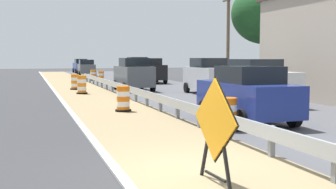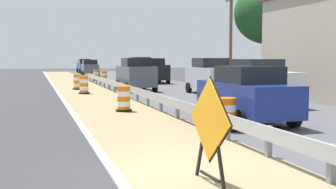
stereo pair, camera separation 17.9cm
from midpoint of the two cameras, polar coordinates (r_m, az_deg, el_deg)
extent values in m
plane|color=#333335|center=(8.17, 2.19, -10.57)|extent=(160.00, 160.00, 0.00)
cube|color=#8E7A56|center=(8.39, 6.03, -10.16)|extent=(3.58, 120.00, 0.01)
cube|color=#ADADA8|center=(7.83, -6.94, -11.29)|extent=(0.20, 120.00, 0.11)
cube|color=#999EA3|center=(11.31, 7.53, -3.39)|extent=(0.08, 59.75, 0.32)
cube|color=slate|center=(7.97, 21.25, -8.72)|extent=(0.12, 0.12, 0.70)
cube|color=slate|center=(9.61, 13.36, -6.20)|extent=(0.12, 0.12, 0.70)
cube|color=slate|center=(11.38, 7.89, -4.36)|extent=(0.12, 0.12, 0.70)
cube|color=slate|center=(13.24, 3.93, -3.00)|extent=(0.12, 0.12, 0.70)
cube|color=slate|center=(15.15, 0.97, -1.97)|extent=(0.12, 0.12, 0.70)
cube|color=slate|center=(17.09, -1.32, -1.17)|extent=(0.12, 0.12, 0.70)
cube|color=slate|center=(19.06, -3.14, -0.54)|extent=(0.12, 0.12, 0.70)
cube|color=slate|center=(21.04, -4.62, -0.02)|extent=(0.12, 0.12, 0.70)
cube|color=slate|center=(23.04, -5.84, 0.41)|extent=(0.12, 0.12, 0.70)
cube|color=slate|center=(25.05, -6.86, 0.77)|extent=(0.12, 0.12, 0.70)
cube|color=slate|center=(27.07, -7.74, 1.08)|extent=(0.12, 0.12, 0.70)
cube|color=slate|center=(29.09, -8.49, 1.34)|extent=(0.12, 0.12, 0.70)
cube|color=slate|center=(31.12, -9.14, 1.57)|extent=(0.12, 0.12, 0.70)
cube|color=slate|center=(33.15, -9.72, 1.77)|extent=(0.12, 0.12, 0.70)
cube|color=slate|center=(35.19, -10.23, 1.95)|extent=(0.12, 0.12, 0.70)
cube|color=slate|center=(37.23, -10.68, 2.10)|extent=(0.12, 0.12, 0.70)
cube|color=slate|center=(39.27, -11.08, 2.25)|extent=(0.12, 0.12, 0.70)
cube|color=black|center=(7.15, 7.09, -8.55)|extent=(0.08, 0.39, 1.06)
cube|color=black|center=(7.75, 4.51, -7.46)|extent=(0.08, 0.39, 1.06)
cube|color=black|center=(7.55, 5.72, -10.96)|extent=(0.09, 0.72, 0.04)
cube|color=orange|center=(7.33, 5.65, -3.43)|extent=(0.13, 1.44, 1.45)
cube|color=black|center=(7.34, 5.77, -3.42)|extent=(0.12, 1.53, 1.53)
cylinder|color=orange|center=(12.77, 7.63, -4.46)|extent=(0.57, 0.57, 0.20)
cylinder|color=white|center=(12.74, 7.64, -3.57)|extent=(0.57, 0.57, 0.20)
cylinder|color=orange|center=(12.71, 7.65, -2.68)|extent=(0.57, 0.57, 0.20)
cylinder|color=white|center=(12.69, 7.66, -1.78)|extent=(0.57, 0.57, 0.20)
cylinder|color=orange|center=(12.67, 7.67, -0.88)|extent=(0.57, 0.57, 0.20)
cylinder|color=black|center=(12.78, 7.63, -4.73)|extent=(0.71, 0.71, 0.08)
cylinder|color=orange|center=(17.29, -6.39, -1.95)|extent=(0.53, 0.53, 0.21)
cylinder|color=white|center=(17.26, -6.39, -1.27)|extent=(0.53, 0.53, 0.21)
cylinder|color=orange|center=(17.24, -6.40, -0.58)|extent=(0.53, 0.53, 0.21)
cylinder|color=white|center=(17.22, -6.41, 0.11)|extent=(0.53, 0.53, 0.21)
cylinder|color=orange|center=(17.21, -6.41, 0.80)|extent=(0.53, 0.53, 0.21)
cylinder|color=black|center=(17.30, -6.38, -2.16)|extent=(0.66, 0.66, 0.08)
cylinder|color=orange|center=(26.01, -11.80, 0.33)|extent=(0.54, 0.54, 0.22)
cylinder|color=white|center=(26.00, -11.80, 0.82)|extent=(0.54, 0.54, 0.22)
cylinder|color=orange|center=(25.98, -11.81, 1.31)|extent=(0.54, 0.54, 0.22)
cylinder|color=white|center=(25.97, -11.82, 1.80)|extent=(0.54, 0.54, 0.22)
cylinder|color=orange|center=(25.96, -11.83, 2.30)|extent=(0.54, 0.54, 0.22)
cylinder|color=black|center=(26.02, -11.79, 0.17)|extent=(0.67, 0.67, 0.08)
cylinder|color=orange|center=(29.59, -12.64, 0.86)|extent=(0.56, 0.56, 0.21)
cylinder|color=white|center=(29.58, -12.65, 1.27)|extent=(0.56, 0.56, 0.21)
cylinder|color=orange|center=(29.57, -12.66, 1.67)|extent=(0.56, 0.56, 0.21)
cylinder|color=white|center=(29.56, -12.67, 2.08)|extent=(0.56, 0.56, 0.21)
cylinder|color=orange|center=(29.55, -12.68, 2.49)|extent=(0.56, 0.56, 0.21)
cylinder|color=black|center=(29.60, -12.64, 0.73)|extent=(0.71, 0.71, 0.08)
cylinder|color=orange|center=(38.02, -9.19, 1.81)|extent=(0.51, 0.51, 0.20)
cylinder|color=white|center=(38.01, -9.20, 2.10)|extent=(0.51, 0.51, 0.20)
cylinder|color=orange|center=(38.00, -9.20, 2.40)|extent=(0.51, 0.51, 0.20)
cylinder|color=white|center=(37.99, -9.20, 2.70)|extent=(0.51, 0.51, 0.20)
cylinder|color=orange|center=(37.99, -9.21, 3.00)|extent=(0.51, 0.51, 0.20)
cylinder|color=black|center=(38.02, -9.19, 1.72)|extent=(0.63, 0.63, 0.08)
cylinder|color=orange|center=(41.00, -10.23, 2.03)|extent=(0.55, 0.55, 0.20)
cylinder|color=white|center=(40.99, -10.24, 2.31)|extent=(0.55, 0.55, 0.20)
cylinder|color=orange|center=(40.98, -10.24, 2.59)|extent=(0.55, 0.55, 0.20)
cylinder|color=white|center=(40.98, -10.25, 2.88)|extent=(0.55, 0.55, 0.20)
cylinder|color=orange|center=(40.97, -10.25, 3.16)|extent=(0.55, 0.55, 0.20)
cylinder|color=black|center=(41.01, -10.23, 1.94)|extent=(0.69, 0.69, 0.08)
cube|color=#4C5156|center=(51.61, -11.14, 3.45)|extent=(1.93, 4.50, 1.07)
cube|color=black|center=(51.42, -11.13, 4.35)|extent=(1.67, 2.10, 0.56)
cylinder|color=black|center=(53.01, -12.24, 2.89)|extent=(0.24, 0.65, 0.64)
cylinder|color=black|center=(53.17, -10.32, 2.93)|extent=(0.24, 0.65, 0.64)
cylinder|color=black|center=(50.09, -11.98, 2.78)|extent=(0.24, 0.65, 0.64)
cylinder|color=black|center=(50.26, -9.96, 2.82)|extent=(0.24, 0.65, 0.64)
cube|color=black|center=(42.17, -4.27, 3.40)|extent=(1.91, 4.09, 1.36)
cube|color=black|center=(42.32, -4.33, 4.71)|extent=(1.70, 1.89, 0.56)
cylinder|color=black|center=(41.13, -2.55, 2.42)|extent=(0.22, 0.64, 0.64)
cylinder|color=black|center=(40.67, -5.10, 2.37)|extent=(0.22, 0.64, 0.64)
cylinder|color=black|center=(43.73, -3.49, 2.57)|extent=(0.22, 0.64, 0.64)
cylinder|color=black|center=(43.30, -5.90, 2.53)|extent=(0.22, 0.64, 0.64)
cube|color=navy|center=(14.49, 10.22, -0.43)|extent=(1.87, 4.34, 1.03)
cube|color=black|center=(14.29, 10.60, 2.69)|extent=(1.66, 2.00, 0.56)
cylinder|color=black|center=(15.42, 4.63, -1.98)|extent=(0.23, 0.64, 0.64)
cylinder|color=black|center=(16.23, 10.56, -1.70)|extent=(0.23, 0.64, 0.64)
cylinder|color=black|center=(12.88, 9.71, -3.42)|extent=(0.23, 0.64, 0.64)
cylinder|color=black|center=(13.84, 16.38, -2.97)|extent=(0.23, 0.64, 0.64)
cube|color=silver|center=(25.23, 5.38, 2.22)|extent=(1.94, 4.51, 1.29)
cube|color=black|center=(25.37, 5.24, 4.33)|extent=(1.69, 2.10, 0.56)
cylinder|color=black|center=(24.29, 8.63, 0.54)|extent=(0.24, 0.65, 0.64)
cylinder|color=black|center=(23.58, 4.66, 0.45)|extent=(0.24, 0.65, 0.64)
cylinder|color=black|center=(26.97, 5.98, 1.02)|extent=(0.24, 0.65, 0.64)
cylinder|color=black|center=(26.33, 2.36, 0.94)|extent=(0.24, 0.65, 0.64)
cube|color=navy|center=(61.84, -11.86, 3.71)|extent=(1.79, 4.64, 1.13)
cube|color=black|center=(61.64, -11.85, 4.49)|extent=(1.58, 2.15, 0.56)
cylinder|color=black|center=(63.26, -12.80, 3.21)|extent=(0.23, 0.64, 0.64)
cylinder|color=black|center=(63.48, -11.25, 3.25)|extent=(0.23, 0.64, 0.64)
cylinder|color=black|center=(60.23, -12.47, 3.13)|extent=(0.23, 0.64, 0.64)
cylinder|color=black|center=(60.46, -10.85, 3.17)|extent=(0.23, 0.64, 0.64)
cube|color=silver|center=(20.10, 11.68, 1.35)|extent=(1.95, 4.70, 1.25)
cube|color=black|center=(20.22, 11.46, 3.94)|extent=(1.75, 2.17, 0.56)
cylinder|color=black|center=(19.37, 16.43, -0.73)|extent=(0.22, 0.64, 0.64)
cylinder|color=black|center=(18.33, 11.49, -0.95)|extent=(0.22, 0.64, 0.64)
cylinder|color=black|center=(21.96, 11.78, 0.02)|extent=(0.22, 0.64, 0.64)
cylinder|color=black|center=(21.05, 7.25, -0.12)|extent=(0.22, 0.64, 0.64)
cube|color=#4C5156|center=(28.02, -4.88, 2.50)|extent=(1.90, 4.10, 1.30)
cube|color=black|center=(27.83, -4.81, 4.40)|extent=(1.68, 1.90, 0.56)
cylinder|color=black|center=(29.15, -7.27, 1.30)|extent=(0.23, 0.64, 0.64)
cylinder|color=black|center=(29.58, -3.80, 1.39)|extent=(0.23, 0.64, 0.64)
cylinder|color=black|center=(26.53, -6.06, 0.95)|extent=(0.23, 0.64, 0.64)
cylinder|color=black|center=(27.01, -2.27, 1.05)|extent=(0.23, 0.64, 0.64)
cube|color=black|center=(36.50, -2.54, 3.07)|extent=(1.99, 4.38, 1.26)
cube|color=black|center=(36.65, -2.61, 4.51)|extent=(1.73, 2.04, 0.56)
cylinder|color=black|center=(35.39, -0.51, 2.00)|extent=(0.24, 0.65, 0.64)
cylinder|color=black|center=(34.92, -3.44, 1.95)|extent=(0.24, 0.65, 0.64)
cylinder|color=black|center=(38.14, -1.70, 2.21)|extent=(0.24, 0.65, 0.64)
cylinder|color=black|center=(37.70, -4.43, 2.17)|extent=(0.24, 0.65, 0.64)
cylinder|color=brown|center=(32.25, 7.99, 7.31)|extent=(0.24, 0.24, 7.01)
cube|color=brown|center=(32.51, 8.05, 12.61)|extent=(0.12, 1.80, 0.10)
cylinder|color=#4C3D2D|center=(34.17, 12.79, 4.17)|extent=(0.36, 0.36, 3.51)
ellipsoid|color=#1E4C23|center=(34.34, 12.92, 10.67)|extent=(5.33, 5.33, 4.79)
camera|label=1|loc=(0.09, -90.33, -0.03)|focal=44.91mm
camera|label=2|loc=(0.09, 89.67, 0.03)|focal=44.91mm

